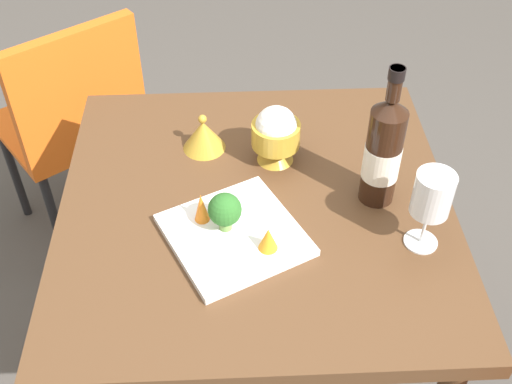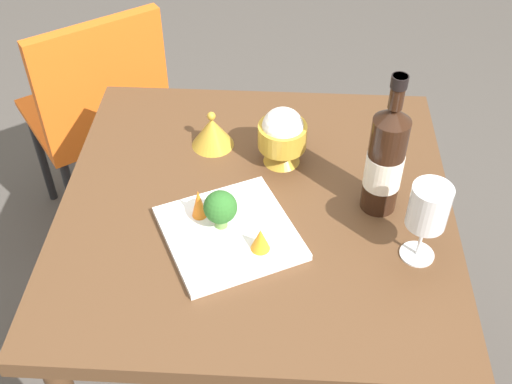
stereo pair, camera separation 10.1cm
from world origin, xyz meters
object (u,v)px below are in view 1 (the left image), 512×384
Objects in this scene: wine_bottle at (383,151)px; carrot_garnish_right at (268,239)px; wine_glass at (432,196)px; broccoli_floret at (225,210)px; rice_bowl at (276,134)px; rice_bowl_lid at (204,135)px; chair_near_window at (75,116)px; serving_plate at (234,235)px; carrot_garnish_left at (201,207)px.

carrot_garnish_right is (-0.24, -0.15, -0.09)m from wine_bottle.
broccoli_floret is (-0.39, 0.04, -0.06)m from wine_glass.
rice_bowl reaches higher than rice_bowl_lid.
rice_bowl reaches higher than chair_near_window.
wine_bottle is at bearing 16.06° from broccoli_floret.
wine_bottle is 1.81× the size of wine_glass.
broccoli_floret is at bearing 142.75° from serving_plate.
wine_bottle reaches higher than carrot_garnish_right.
rice_bowl_lid is 1.90× the size of carrot_garnish_right.
wine_bottle is 4.73× the size of carrot_garnish_left.
wine_bottle is 0.97× the size of serving_plate.
serving_plate is 0.09m from carrot_garnish_right.
serving_plate is 3.90× the size of broccoli_floret.
wine_bottle reaches higher than rice_bowl_lid.
broccoli_floret reaches higher than chair_near_window.
rice_bowl is 0.26m from carrot_garnish_left.
wine_glass reaches higher than carrot_garnish_left.
rice_bowl reaches higher than carrot_garnish_left.
serving_plate is at bearing 145.30° from carrot_garnish_right.
chair_near_window is 0.92m from serving_plate.
chair_near_window is 16.18× the size of carrot_garnish_right.
wine_glass is 1.79× the size of rice_bowl_lid.
serving_plate is at bearing 175.33° from wine_glass.
carrot_garnish_left is (-0.44, 0.07, -0.08)m from wine_glass.
wine_bottle is at bearing 115.77° from wine_glass.
carrot_garnish_left is at bearing 170.87° from wine_glass.
carrot_garnish_right is (-0.03, -0.29, -0.03)m from rice_bowl.
wine_glass is (0.86, -0.78, 0.36)m from chair_near_window.
wine_glass is 0.39m from serving_plate.
rice_bowl_lid is 0.25m from carrot_garnish_left.
carrot_garnish_right is (0.08, -0.06, -0.02)m from broccoli_floret.
chair_near_window is 6.00× the size of rice_bowl.
chair_near_window is at bearing 139.19° from rice_bowl.
serving_plate is at bearing -31.61° from carrot_garnish_left.
wine_glass is 2.61× the size of carrot_garnish_left.
serving_plate is (-0.37, 0.03, -0.12)m from wine_glass.
wine_bottle reaches higher than wine_glass.
carrot_garnish_left is at bearing -169.83° from wine_bottle.
carrot_garnish_right is at bearing -91.33° from chair_near_window.
serving_plate is 6.38× the size of carrot_garnish_right.
rice_bowl_lid is 0.30m from serving_plate.
serving_plate is 4.89× the size of carrot_garnish_left.
broccoli_floret is 0.06m from carrot_garnish_left.
broccoli_floret is (0.05, -0.28, 0.03)m from rice_bowl_lid.
broccoli_floret is at bearing 173.61° from wine_glass.
carrot_garnish_left is (-0.07, 0.04, 0.04)m from serving_plate.
wine_glass is 3.41× the size of carrot_garnish_right.
wine_bottle reaches higher than carrot_garnish_left.
rice_bowl_lid is at bearing 153.47° from wine_bottle.
chair_near_window is 1.00m from carrot_garnish_right.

